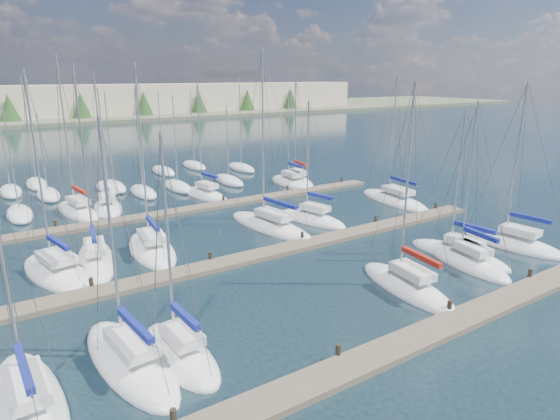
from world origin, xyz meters
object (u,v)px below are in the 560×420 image
sailboat_o (108,208)px  sailboat_f (458,255)px  sailboat_d (407,286)px  sailboat_i (96,260)px  sailboat_b (130,361)px  sailboat_c (180,354)px  sailboat_k (270,226)px  sailboat_g (513,244)px  sailboat_h (56,272)px  sailboat_p (206,195)px  sailboat_n (78,211)px  sailboat_l (312,219)px  sailboat_j (152,249)px  sailboat_a (29,405)px  sailboat_e (467,262)px  sailboat_m (394,200)px  sailboat_q (291,183)px  sailboat_r (297,181)px

sailboat_o → sailboat_f: bearing=-46.1°
sailboat_d → sailboat_i: (-15.24, 15.06, 0.01)m
sailboat_b → sailboat_c: sailboat_b is taller
sailboat_c → sailboat_k: bearing=42.5°
sailboat_b → sailboat_f: 23.95m
sailboat_c → sailboat_b: bearing=157.4°
sailboat_b → sailboat_i: (1.46, 13.55, 0.02)m
sailboat_g → sailboat_h: bearing=149.8°
sailboat_b → sailboat_h: 12.93m
sailboat_p → sailboat_h: bearing=-149.3°
sailboat_n → sailboat_g: bearing=-54.3°
sailboat_l → sailboat_j: size_ratio=0.80×
sailboat_n → sailboat_c: (-0.65, -28.13, -0.01)m
sailboat_d → sailboat_n: bearing=122.8°
sailboat_a → sailboat_j: sailboat_j is taller
sailboat_i → sailboat_b: bearing=-86.9°
sailboat_l → sailboat_k: bearing=162.0°
sailboat_p → sailboat_k: 13.15m
sailboat_j → sailboat_f: bearing=-30.1°
sailboat_f → sailboat_a: bearing=175.0°
sailboat_p → sailboat_e: bearing=-83.1°
sailboat_n → sailboat_b: sailboat_n is taller
sailboat_l → sailboat_j: bearing=164.6°
sailboat_c → sailboat_f: size_ratio=0.99×
sailboat_h → sailboat_d: 22.97m
sailboat_n → sailboat_m: size_ratio=1.14×
sailboat_m → sailboat_i: bearing=-173.5°
sailboat_q → sailboat_b: size_ratio=0.98×
sailboat_d → sailboat_i: bearing=142.4°
sailboat_h → sailboat_p: size_ratio=1.07×
sailboat_l → sailboat_m: 11.26m
sailboat_h → sailboat_p: (17.02, 13.69, 0.01)m
sailboat_n → sailboat_d: (13.89, -28.88, -0.01)m
sailboat_b → sailboat_d: (16.70, -1.51, 0.01)m
sailboat_l → sailboat_a: (-24.49, -13.89, -0.00)m
sailboat_b → sailboat_i: 13.63m
sailboat_d → sailboat_f: bearing=19.8°
sailboat_o → sailboat_a: bearing=-99.7°
sailboat_o → sailboat_m: bearing=-17.7°
sailboat_f → sailboat_r: bearing=73.6°
sailboat_o → sailboat_j: sailboat_j is taller
sailboat_j → sailboat_i: (-4.05, -0.02, 0.01)m
sailboat_n → sailboat_i: size_ratio=1.07×
sailboat_m → sailboat_f: size_ratio=1.19×
sailboat_g → sailboat_d: bearing=177.2°
sailboat_p → sailboat_l: bearing=-79.9°
sailboat_n → sailboat_l: size_ratio=1.34×
sailboat_n → sailboat_l: 22.56m
sailboat_l → sailboat_q: bearing=49.6°
sailboat_f → sailboat_n: bearing=120.8°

